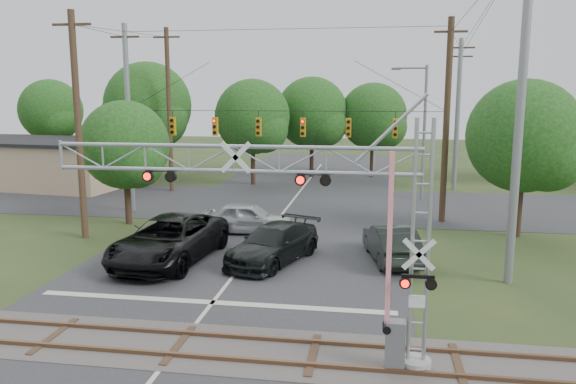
% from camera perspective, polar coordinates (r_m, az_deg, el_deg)
% --- Properties ---
extents(ground, '(160.00, 160.00, 0.00)m').
position_cam_1_polar(ground, '(15.85, -13.62, -18.07)').
color(ground, '#263C1B').
rests_on(ground, ground).
extents(road_main, '(14.00, 90.00, 0.02)m').
position_cam_1_polar(road_main, '(24.65, -4.67, -7.41)').
color(road_main, '#2B2B2E').
rests_on(road_main, ground).
extents(road_cross, '(90.00, 12.00, 0.02)m').
position_cam_1_polar(road_cross, '(37.99, 0.28, -1.15)').
color(road_cross, '#2B2B2E').
rests_on(road_cross, ground).
extents(railroad_track, '(90.00, 3.20, 0.17)m').
position_cam_1_polar(railroad_track, '(17.49, -11.04, -15.04)').
color(railroad_track, '#47413E').
rests_on(railroad_track, ground).
extents(crossing_gantry, '(10.47, 0.87, 6.78)m').
position_cam_1_polar(crossing_gantry, '(14.94, 1.66, -2.23)').
color(crossing_gantry, gray).
rests_on(crossing_gantry, ground).
extents(traffic_signal_span, '(19.34, 0.36, 11.50)m').
position_cam_1_polar(traffic_signal_span, '(33.22, 0.80, 7.11)').
color(traffic_signal_span, gray).
rests_on(traffic_signal_span, ground).
extents(pickup_black, '(3.96, 7.44, 1.99)m').
position_cam_1_polar(pickup_black, '(25.40, -11.97, -4.76)').
color(pickup_black, black).
rests_on(pickup_black, ground).
extents(car_dark, '(4.10, 6.10, 1.64)m').
position_cam_1_polar(car_dark, '(24.84, -1.50, -5.30)').
color(car_dark, black).
rests_on(car_dark, ground).
extents(sedan_silver, '(4.90, 2.17, 1.64)m').
position_cam_1_polar(sedan_silver, '(29.99, -4.07, -2.63)').
color(sedan_silver, '#A0A2A7').
rests_on(sedan_silver, ground).
extents(suv_dark, '(2.70, 5.20, 1.63)m').
position_cam_1_polar(suv_dark, '(25.46, 10.45, -5.10)').
color(suv_dark, black).
rests_on(suv_dark, ground).
extents(commercial_building, '(16.70, 9.86, 3.70)m').
position_cam_1_polar(commercial_building, '(49.85, -24.34, 2.79)').
color(commercial_building, tan).
rests_on(commercial_building, ground).
extents(streetlight, '(2.47, 0.26, 9.25)m').
position_cam_1_polar(streetlight, '(40.01, 13.44, 6.61)').
color(streetlight, gray).
rests_on(streetlight, ground).
extents(utility_poles, '(23.93, 26.89, 13.59)m').
position_cam_1_polar(utility_poles, '(35.87, 5.24, 7.92)').
color(utility_poles, '#3B251B').
rests_on(utility_poles, ground).
extents(treeline, '(53.48, 28.30, 9.87)m').
position_cam_1_polar(treeline, '(46.04, -2.49, 7.58)').
color(treeline, '#372419').
rests_on(treeline, ground).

